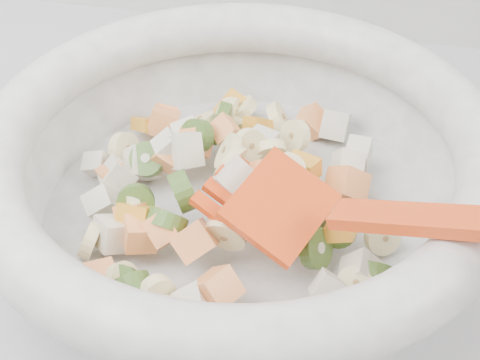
# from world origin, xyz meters

# --- Properties ---
(mixing_bowl) EXTENTS (0.44, 0.35, 0.15)m
(mixing_bowl) POSITION_xyz_m (0.07, 1.44, 0.95)
(mixing_bowl) COLOR white
(mixing_bowl) RESTS_ON counter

